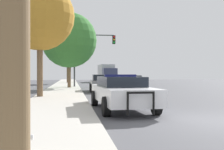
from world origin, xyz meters
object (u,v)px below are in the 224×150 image
(police_car, at_px, (121,92))
(tree_sidewalk_mid, at_px, (69,40))
(traffic_light, at_px, (91,49))
(tree_sidewalk_near, at_px, (40,16))
(fire_hydrant, at_px, (14,135))
(tree_sidewalk_far, at_px, (68,47))
(box_truck, at_px, (107,73))
(car_background_midblock, at_px, (102,83))
(car_background_oncoming, at_px, (133,81))
(car_background_distant, at_px, (107,77))

(police_car, distance_m, tree_sidewalk_mid, 16.65)
(traffic_light, relative_size, tree_sidewalk_near, 0.81)
(tree_sidewalk_mid, bearing_deg, fire_hydrant, -91.69)
(fire_hydrant, xyz_separation_m, tree_sidewalk_near, (-0.94, 12.29, 4.31))
(traffic_light, xyz_separation_m, tree_sidewalk_far, (-2.46, 12.59, 1.38))
(fire_hydrant, relative_size, box_truck, 0.10)
(traffic_light, xyz_separation_m, box_truck, (3.96, 18.20, -2.40))
(box_truck, xyz_separation_m, tree_sidewalk_near, (-7.76, -30.30, 3.22))
(tree_sidewalk_far, distance_m, tree_sidewalk_mid, 14.26)
(traffic_light, bearing_deg, fire_hydrant, -96.69)
(car_background_midblock, bearing_deg, police_car, -90.10)
(police_car, distance_m, traffic_light, 17.97)
(car_background_oncoming, distance_m, tree_sidewalk_far, 14.48)
(fire_hydrant, xyz_separation_m, car_background_midblock, (3.39, 18.17, 0.21))
(fire_hydrant, distance_m, box_truck, 43.15)
(tree_sidewalk_mid, distance_m, tree_sidewalk_near, 10.58)
(box_truck, relative_size, tree_sidewalk_mid, 0.99)
(box_truck, distance_m, tree_sidewalk_far, 9.32)
(car_background_distant, height_order, tree_sidewalk_mid, tree_sidewalk_mid)
(box_truck, bearing_deg, tree_sidewalk_mid, 70.23)
(traffic_light, relative_size, tree_sidewalk_mid, 0.76)
(car_background_distant, relative_size, tree_sidewalk_far, 0.56)
(police_car, relative_size, car_background_midblock, 1.26)
(fire_hydrant, height_order, traffic_light, traffic_light)
(car_background_distant, xyz_separation_m, tree_sidewalk_far, (-7.22, -11.29, 4.68))
(tree_sidewalk_near, bearing_deg, police_car, -55.34)
(fire_hydrant, height_order, tree_sidewalk_near, tree_sidewalk_near)
(car_background_distant, distance_m, tree_sidewalk_near, 37.22)
(car_background_midblock, xyz_separation_m, tree_sidewalk_mid, (-2.72, 4.58, 3.94))
(car_background_distant, xyz_separation_m, tree_sidewalk_mid, (-6.94, -25.53, 3.96))
(traffic_light, bearing_deg, tree_sidewalk_far, 101.07)
(traffic_light, distance_m, car_background_distant, 24.57)
(police_car, relative_size, car_background_distant, 1.27)
(car_background_midblock, height_order, tree_sidewalk_far, tree_sidewalk_far)
(tree_sidewalk_near, bearing_deg, car_background_distant, 76.62)
(tree_sidewalk_near, bearing_deg, car_background_oncoming, 56.89)
(tree_sidewalk_near, bearing_deg, traffic_light, 72.55)
(car_background_oncoming, bearing_deg, tree_sidewalk_far, -56.78)
(car_background_distant, bearing_deg, car_background_oncoming, -92.84)
(car_background_distant, bearing_deg, traffic_light, -103.92)
(police_car, xyz_separation_m, car_background_oncoming, (4.64, 18.59, -0.06))
(police_car, distance_m, tree_sidewalk_far, 30.72)
(police_car, xyz_separation_m, tree_sidewalk_near, (-3.85, 5.57, 4.09))
(box_truck, distance_m, tree_sidewalk_near, 31.44)
(fire_hydrant, xyz_separation_m, traffic_light, (2.86, 24.39, 3.49))
(car_background_oncoming, relative_size, tree_sidewalk_near, 0.60)
(fire_hydrant, relative_size, car_background_distant, 0.17)
(car_background_distant, relative_size, box_truck, 0.61)
(police_car, xyz_separation_m, car_background_distant, (4.71, 41.56, -0.03))
(car_background_distant, height_order, car_background_midblock, car_background_midblock)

